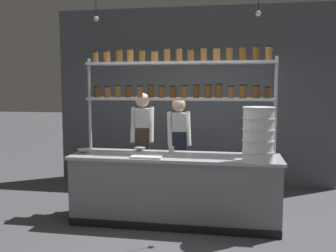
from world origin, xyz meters
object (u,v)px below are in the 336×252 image
cutting_board (147,157)px  prep_bowl_near_left (85,151)px  spice_shelf_unit (180,83)px  chef_center (179,144)px  prep_bowl_center_front (140,149)px  chef_left (143,139)px  serving_cup_front (171,150)px  container_stack (258,134)px

cutting_board → prep_bowl_near_left: 0.94m
spice_shelf_unit → chef_center: 1.05m
spice_shelf_unit → prep_bowl_center_front: bearing=-172.5°
cutting_board → prep_bowl_center_front: 0.52m
chef_left → prep_bowl_center_front: size_ratio=10.34×
chef_left → cutting_board: chef_left is taller
prep_bowl_near_left → serving_cup_front: bearing=9.4°
spice_shelf_unit → prep_bowl_center_front: size_ratio=15.96×
chef_center → cutting_board: bearing=-118.8°
chef_left → prep_bowl_center_front: bearing=-90.0°
container_stack → prep_bowl_center_front: container_stack is taller
chef_center → prep_bowl_near_left: size_ratio=8.17×
spice_shelf_unit → prep_bowl_center_front: (-0.57, -0.07, -0.95)m
prep_bowl_near_left → prep_bowl_center_front: bearing=23.6°
chef_left → serving_cup_front: (0.56, -0.63, -0.04)m
spice_shelf_unit → chef_center: (-0.09, 0.47, -0.93)m
chef_center → prep_bowl_center_front: size_ratio=9.89×
cutting_board → prep_bowl_near_left: prep_bowl_near_left is taller
chef_center → container_stack: 1.58m
chef_center → serving_cup_front: 0.66m
spice_shelf_unit → serving_cup_front: size_ratio=27.51×
chef_left → chef_center: 0.57m
chef_left → prep_bowl_center_front: (0.08, -0.52, -0.07)m
chef_center → serving_cup_front: chef_center is taller
spice_shelf_unit → serving_cup_front: (-0.09, -0.19, -0.92)m
cutting_board → container_stack: bearing=-1.7°
chef_left → spice_shelf_unit: bearing=-43.6°
prep_bowl_near_left → chef_center: bearing=35.7°
container_stack → prep_bowl_near_left: 2.35m
chef_left → container_stack: chef_left is taller
spice_shelf_unit → serving_cup_front: 0.94m
chef_left → chef_center: size_ratio=1.05×
prep_bowl_near_left → chef_left: bearing=53.2°
chef_left → serving_cup_front: chef_left is taller
chef_center → prep_bowl_center_front: 0.73m
spice_shelf_unit → cutting_board: spice_shelf_unit is taller
chef_left → prep_bowl_center_front: chef_left is taller
container_stack → serving_cup_front: 1.24m
container_stack → cutting_board: container_stack is taller
prep_bowl_center_front → serving_cup_front: (0.48, -0.11, 0.03)m
container_stack → prep_bowl_center_front: (-1.61, 0.51, -0.31)m
serving_cup_front → chef_center: bearing=89.5°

